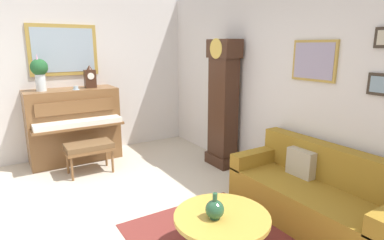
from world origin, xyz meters
name	(u,v)px	position (x,y,z in m)	size (l,w,h in m)	color
ground_plane	(109,225)	(0.00, 0.00, -0.05)	(6.40, 6.00, 0.10)	beige
wall_left	(56,77)	(-2.60, 0.00, 1.41)	(0.13, 4.90, 2.80)	silver
wall_back	(271,83)	(0.02, 2.40, 1.40)	(5.30, 0.13, 2.80)	silver
piano	(74,125)	(-2.23, 0.14, 0.62)	(0.87, 1.44, 1.23)	brown
piano_bench	(89,148)	(-1.52, 0.20, 0.41)	(0.42, 0.70, 0.48)	brown
grandfather_clock	(223,107)	(-0.73, 2.14, 0.96)	(0.52, 0.34, 2.03)	#3D2316
couch	(316,195)	(1.21, 1.96, 0.31)	(1.90, 0.80, 0.84)	olive
coffee_table	(222,218)	(1.15, 0.70, 0.40)	(0.88, 0.88, 0.43)	gold
mantel_clock	(90,78)	(-2.23, 0.47, 1.40)	(0.13, 0.18, 0.38)	#3D2316
flower_vase	(39,71)	(-2.23, -0.29, 1.54)	(0.26, 0.26, 0.58)	silver
teacup	(76,88)	(-2.11, 0.20, 1.25)	(0.12, 0.12, 0.06)	#ADC6D6
green_jug	(215,209)	(1.15, 0.62, 0.51)	(0.17, 0.17, 0.24)	#234C33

